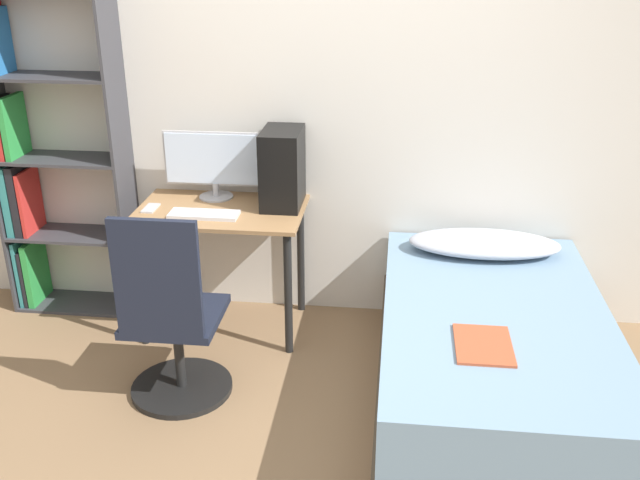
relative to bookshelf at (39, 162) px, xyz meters
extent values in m
plane|color=#846647|center=(1.63, -1.34, -0.93)|extent=(14.00, 14.00, 0.00)
cube|color=silver|center=(1.63, 0.17, 0.32)|extent=(8.00, 0.05, 2.50)
cube|color=#997047|center=(1.10, -0.15, -0.20)|extent=(0.93, 0.59, 0.02)
cylinder|color=black|center=(0.69, -0.40, -0.57)|extent=(0.04, 0.04, 0.71)
cylinder|color=black|center=(1.51, -0.40, -0.57)|extent=(0.04, 0.04, 0.71)
cylinder|color=black|center=(0.69, 0.10, -0.57)|extent=(0.04, 0.04, 0.71)
cylinder|color=black|center=(1.51, 0.10, -0.57)|extent=(0.04, 0.04, 0.71)
cube|color=#38383D|center=(-0.23, 0.00, 0.02)|extent=(0.02, 0.29, 1.90)
cube|color=#38383D|center=(0.51, 0.00, 0.02)|extent=(0.02, 0.29, 1.90)
cube|color=#38383D|center=(0.14, 0.00, -0.92)|extent=(0.71, 0.29, 0.02)
cube|color=#38383D|center=(0.14, 0.00, -0.45)|extent=(0.71, 0.29, 0.02)
cube|color=#38383D|center=(0.14, 0.00, 0.02)|extent=(0.71, 0.29, 0.02)
cube|color=#38383D|center=(0.14, 0.00, 0.49)|extent=(0.71, 0.29, 0.02)
cube|color=teal|center=(-0.20, 0.00, -0.70)|extent=(0.02, 0.25, 0.42)
cube|color=black|center=(-0.17, 0.00, -0.73)|extent=(0.02, 0.25, 0.36)
cube|color=green|center=(-0.13, 0.00, -0.70)|extent=(0.04, 0.25, 0.41)
cube|color=teal|center=(-0.18, 0.00, -0.23)|extent=(0.04, 0.25, 0.42)
cube|color=black|center=(-0.13, 0.00, -0.22)|extent=(0.04, 0.25, 0.43)
cube|color=red|center=(-0.09, 0.00, -0.25)|extent=(0.02, 0.25, 0.39)
cube|color=black|center=(-0.19, 0.00, 0.20)|extent=(0.03, 0.25, 0.34)
cube|color=red|center=(-0.16, 0.00, 0.19)|extent=(0.04, 0.25, 0.31)
cube|color=green|center=(-0.11, 0.00, 0.21)|extent=(0.03, 0.25, 0.35)
cylinder|color=black|center=(1.03, -0.82, -0.91)|extent=(0.51, 0.51, 0.03)
cylinder|color=black|center=(1.03, -0.82, -0.71)|extent=(0.05, 0.05, 0.38)
cube|color=black|center=(1.03, -0.82, -0.50)|extent=(0.44, 0.44, 0.04)
cube|color=black|center=(1.03, -1.03, -0.19)|extent=(0.40, 0.04, 0.56)
cube|color=#4C3D2D|center=(2.56, -0.77, -0.81)|extent=(1.08, 1.83, 0.24)
cube|color=#708EA8|center=(2.56, -0.77, -0.54)|extent=(1.05, 1.79, 0.29)
ellipsoid|color=#B2B7C6|center=(2.56, -0.11, -0.34)|extent=(0.82, 0.36, 0.11)
cube|color=#B24C2D|center=(2.46, -1.10, -0.39)|extent=(0.24, 0.32, 0.01)
cylinder|color=#B7B7BC|center=(1.03, 0.03, -0.18)|extent=(0.20, 0.20, 0.01)
cylinder|color=#B7B7BC|center=(1.03, 0.03, -0.14)|extent=(0.04, 0.04, 0.08)
cube|color=#B7B7BC|center=(1.03, 0.04, 0.04)|extent=(0.58, 0.01, 0.31)
cube|color=silver|center=(1.03, 0.03, 0.04)|extent=(0.56, 0.01, 0.29)
cube|color=silver|center=(1.04, -0.27, -0.18)|extent=(0.38, 0.14, 0.02)
cube|color=black|center=(1.44, -0.04, 0.03)|extent=(0.21, 0.34, 0.43)
cube|color=#B7B7BC|center=(0.72, -0.19, -0.18)|extent=(0.07, 0.14, 0.01)
camera|label=1|loc=(2.07, -3.76, 1.21)|focal=40.00mm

